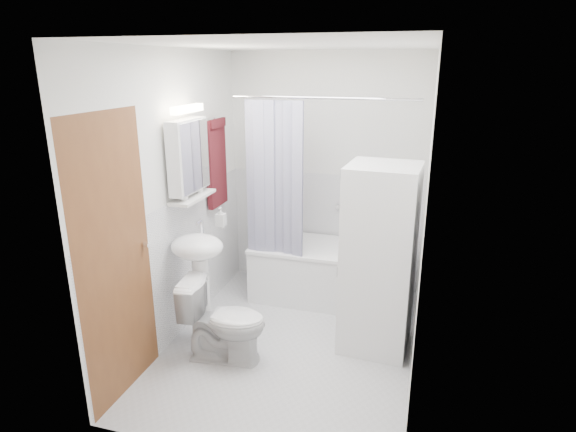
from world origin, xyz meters
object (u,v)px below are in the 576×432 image
(sink, at_px, (199,263))
(toilet, at_px, (224,321))
(washer_dryer, at_px, (379,259))
(bathtub, at_px, (326,270))

(sink, relative_size, toilet, 1.55)
(washer_dryer, xyz_separation_m, toilet, (-1.13, -0.55, -0.44))
(bathtub, xyz_separation_m, toilet, (-0.55, -1.26, 0.02))
(bathtub, height_order, toilet, toilet)
(bathtub, xyz_separation_m, sink, (-0.85, -1.05, 0.40))
(toilet, bearing_deg, washer_dryer, -70.43)
(bathtub, distance_m, toilet, 1.37)
(bathtub, bearing_deg, toilet, -113.64)
(washer_dryer, bearing_deg, toilet, -150.45)
(bathtub, xyz_separation_m, washer_dryer, (0.58, -0.71, 0.47))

